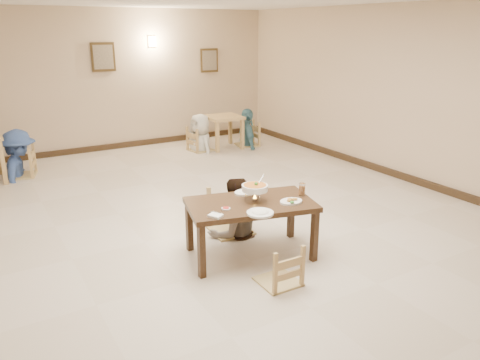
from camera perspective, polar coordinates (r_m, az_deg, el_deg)
floor at (r=6.39m, az=-3.98°, el=-5.84°), size 10.00×10.00×0.00m
wall_back at (r=10.61m, az=-16.69°, el=11.46°), size 10.00×0.00×10.00m
wall_right at (r=8.49m, az=21.01°, el=9.54°), size 0.00×10.00×10.00m
baseboard_back at (r=10.83m, az=-15.97°, el=3.87°), size 8.00×0.06×0.12m
baseboard_right at (r=8.76m, az=19.84°, el=0.22°), size 0.06×10.00×0.12m
picture_b at (r=10.56m, az=-16.34°, el=14.19°), size 0.50×0.04×0.60m
picture_c at (r=11.46m, az=-3.76°, el=14.35°), size 0.45×0.04×0.55m
wall_sconce at (r=10.88m, az=-10.68°, el=16.27°), size 0.16×0.05×0.22m
main_table at (r=5.41m, az=1.29°, el=-3.49°), size 1.59×1.13×0.68m
chair_far at (r=6.07m, az=-1.16°, el=-1.62°), size 0.51×0.51×1.08m
chair_near at (r=4.91m, az=4.79°, el=-7.92°), size 0.41×0.41×0.88m
main_diner at (r=5.94m, az=-0.70°, el=0.21°), size 0.78×0.62×1.53m
curry_warmer at (r=5.37m, az=1.83°, el=-0.97°), size 0.34×0.30×0.27m
rice_plate_far at (r=5.66m, az=0.72°, el=-1.47°), size 0.29×0.29×0.07m
rice_plate_near at (r=5.04m, az=2.47°, el=-4.00°), size 0.29×0.29×0.07m
fried_plate at (r=5.39m, az=6.25°, el=-2.55°), size 0.27×0.27×0.06m
chili_dish at (r=5.17m, az=-1.74°, el=-3.50°), size 0.10×0.10×0.02m
napkin_cutlery at (r=4.97m, az=-3.01°, el=-4.36°), size 0.19×0.23×0.03m
drink_glass at (r=5.63m, az=7.57°, el=-1.17°), size 0.08×0.08×0.15m
bg_table_right at (r=10.48m, az=-1.97°, el=7.08°), size 0.77×0.77×0.73m
bg_chair_lr at (r=9.31m, az=-25.51°, el=3.50°), size 0.50×0.50×1.05m
bg_chair_rl at (r=10.30m, az=-4.89°, el=6.30°), size 0.47×0.47×1.00m
bg_chair_rr at (r=10.71m, az=0.88°, el=6.94°), size 0.49×0.49×1.04m
bg_diner_b at (r=9.24m, az=-25.80°, el=5.54°), size 0.95×1.26×1.73m
bg_diner_c at (r=10.25m, az=-4.94°, el=8.03°), size 0.59×0.84×1.62m
bg_diner_d at (r=10.65m, az=0.89°, el=8.70°), size 0.67×1.07×1.70m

